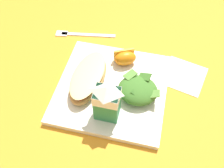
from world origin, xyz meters
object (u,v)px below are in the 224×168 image
object	(u,v)px
white_plate	(112,88)
green_salad_pile	(138,90)
milk_carton	(107,100)
paper_napkin	(184,75)
orange_wedge_front	(125,58)
cheesy_pizza_bread	(88,77)
metal_fork	(80,34)

from	to	relation	value
white_plate	green_salad_pile	world-z (taller)	green_salad_pile
white_plate	green_salad_pile	size ratio (longest dim) A/B	2.66
green_salad_pile	milk_carton	size ratio (longest dim) A/B	0.96
milk_carton	white_plate	bearing A→B (deg)	-84.44
milk_carton	paper_napkin	xyz separation A→B (m)	(-0.17, -0.17, -0.07)
orange_wedge_front	paper_napkin	distance (m)	0.17
cheesy_pizza_bread	white_plate	bearing A→B (deg)	179.61
cheesy_pizza_bread	milk_carton	xyz separation A→B (m)	(-0.07, 0.08, 0.04)
milk_carton	metal_fork	world-z (taller)	milk_carton
green_salad_pile	paper_napkin	world-z (taller)	green_salad_pile
paper_napkin	cheesy_pizza_bread	bearing A→B (deg)	20.45
cheesy_pizza_bread	orange_wedge_front	xyz separation A→B (m)	(-0.08, -0.09, 0.00)
orange_wedge_front	paper_napkin	world-z (taller)	orange_wedge_front
green_salad_pile	orange_wedge_front	bearing A→B (deg)	-62.05
white_plate	cheesy_pizza_bread	bearing A→B (deg)	-0.39
cheesy_pizza_bread	green_salad_pile	world-z (taller)	green_salad_pile
green_salad_pile	metal_fork	xyz separation A→B (m)	(0.21, -0.20, -0.03)
green_salad_pile	milk_carton	bearing A→B (deg)	49.98
orange_wedge_front	metal_fork	xyz separation A→B (m)	(0.16, -0.10, -0.03)
cheesy_pizza_bread	milk_carton	distance (m)	0.12
milk_carton	orange_wedge_front	xyz separation A→B (m)	(-0.01, -0.17, -0.04)
green_salad_pile	metal_fork	distance (m)	0.29
milk_carton	orange_wedge_front	distance (m)	0.17
green_salad_pile	metal_fork	size ratio (longest dim) A/B	0.56
green_salad_pile	orange_wedge_front	distance (m)	0.11
white_plate	milk_carton	bearing A→B (deg)	95.56
milk_carton	orange_wedge_front	bearing A→B (deg)	-92.78
white_plate	cheesy_pizza_bread	xyz separation A→B (m)	(0.06, -0.00, 0.03)
cheesy_pizza_bread	milk_carton	world-z (taller)	milk_carton
cheesy_pizza_bread	orange_wedge_front	size ratio (longest dim) A/B	2.52
white_plate	metal_fork	distance (m)	0.24
cheesy_pizza_bread	paper_napkin	distance (m)	0.26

